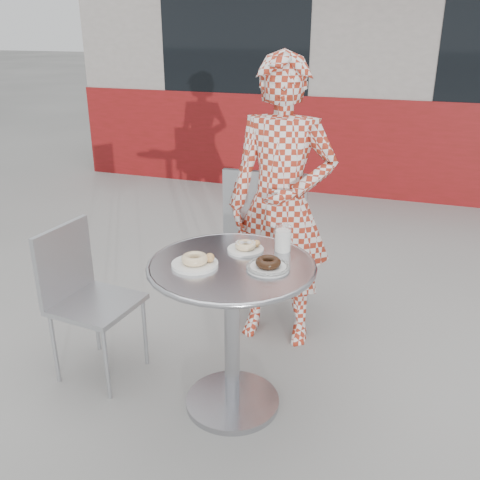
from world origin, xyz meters
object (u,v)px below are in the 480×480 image
(plate_near, at_px, (196,261))
(plate_far, at_px, (246,247))
(chair_left, at_px, (98,331))
(milk_cup, at_px, (283,239))
(bistro_table, at_px, (232,301))
(chair_far, at_px, (270,271))
(plate_checker, at_px, (268,265))
(seated_person, at_px, (281,206))

(plate_near, bearing_deg, plate_far, 55.93)
(chair_left, relative_size, plate_near, 3.96)
(chair_left, xyz_separation_m, plate_far, (0.74, 0.13, 0.51))
(milk_cup, bearing_deg, bistro_table, -129.95)
(bistro_table, distance_m, plate_far, 0.25)
(bistro_table, relative_size, chair_far, 0.77)
(plate_near, bearing_deg, plate_checker, 12.99)
(chair_left, relative_size, seated_person, 0.50)
(plate_checker, relative_size, milk_cup, 1.55)
(bistro_table, height_order, seated_person, seated_person)
(seated_person, xyz_separation_m, milk_cup, (0.13, -0.47, 0.00))
(bistro_table, relative_size, chair_left, 0.94)
(chair_left, height_order, seated_person, seated_person)
(plate_far, relative_size, plate_checker, 0.89)
(milk_cup, bearing_deg, chair_far, 109.36)
(seated_person, relative_size, milk_cup, 13.24)
(bistro_table, distance_m, plate_checker, 0.25)
(chair_left, bearing_deg, plate_far, -74.22)
(plate_checker, bearing_deg, chair_left, 178.35)
(chair_far, height_order, seated_person, seated_person)
(chair_left, distance_m, milk_cup, 1.07)
(milk_cup, bearing_deg, chair_left, -168.85)
(seated_person, bearing_deg, bistro_table, -94.98)
(seated_person, bearing_deg, plate_near, -104.92)
(bistro_table, bearing_deg, plate_checker, 0.04)
(chair_left, bearing_deg, bistro_table, -86.03)
(plate_near, bearing_deg, bistro_table, 26.68)
(chair_left, height_order, plate_far, chair_left)
(chair_far, xyz_separation_m, plate_far, (0.08, -0.73, 0.45))
(milk_cup, bearing_deg, seated_person, 105.69)
(chair_far, bearing_deg, chair_left, 48.89)
(chair_far, relative_size, chair_left, 1.23)
(plate_near, bearing_deg, milk_cup, 41.56)
(plate_far, bearing_deg, seated_person, 87.53)
(chair_left, relative_size, plate_checker, 4.25)
(chair_left, height_order, plate_checker, plate_checker)
(seated_person, xyz_separation_m, plate_far, (-0.02, -0.52, -0.03))
(seated_person, bearing_deg, plate_checker, -81.47)
(bistro_table, xyz_separation_m, plate_far, (0.01, 0.15, 0.20))
(chair_far, xyz_separation_m, seated_person, (0.10, -0.20, 0.49))
(plate_far, height_order, milk_cup, milk_cup)
(bistro_table, relative_size, plate_far, 4.50)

